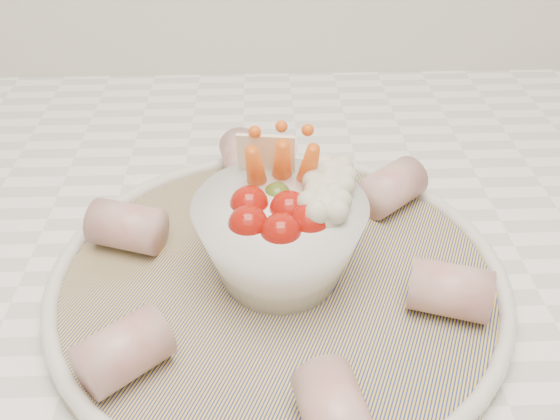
{
  "coord_description": "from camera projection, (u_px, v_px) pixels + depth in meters",
  "views": [
    {
      "loc": [
        0.02,
        1.01,
        1.25
      ],
      "look_at": [
        0.03,
        1.35,
        0.99
      ],
      "focal_mm": 40.0,
      "sensor_mm": 36.0,
      "label": 1
    }
  ],
  "objects": [
    {
      "name": "serving_platter",
      "position": [
        278.0,
        279.0,
        0.47
      ],
      "size": [
        0.45,
        0.45,
        0.02
      ],
      "color": "navy",
      "rests_on": "kitchen_counter"
    },
    {
      "name": "veggie_bowl",
      "position": [
        283.0,
        232.0,
        0.44
      ],
      "size": [
        0.12,
        0.12,
        0.1
      ],
      "color": "white",
      "rests_on": "serving_platter"
    },
    {
      "name": "cured_meat_rolls",
      "position": [
        278.0,
        256.0,
        0.45
      ],
      "size": [
        0.3,
        0.33,
        0.04
      ],
      "color": "#A8504C",
      "rests_on": "serving_platter"
    }
  ]
}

